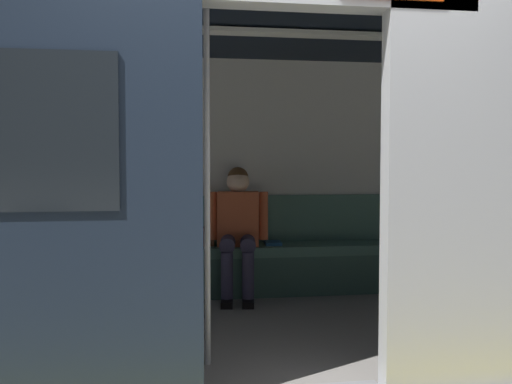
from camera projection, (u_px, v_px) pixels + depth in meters
The scene contains 6 objects.
train_car at pixel (249, 119), 4.12m from camera, with size 6.40×2.79×2.34m.
bench_seat at pixel (240, 258), 5.23m from camera, with size 2.88×0.44×0.46m.
person_seated at pixel (238, 223), 5.16m from camera, with size 0.55×0.71×1.19m.
handbag at pixel (199, 237), 5.24m from camera, with size 0.26×0.15×0.17m.
book at pixel (273, 243), 5.33m from camera, with size 0.15×0.22×0.03m, color #26598C.
grab_pole_door at pixel (207, 184), 3.39m from camera, with size 0.04×0.04×2.20m, color silver.
Camera 1 is at (0.65, 2.88, 1.23)m, focal length 39.84 mm.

